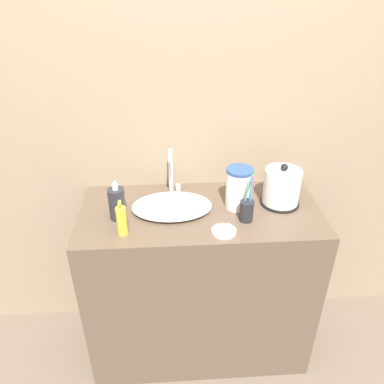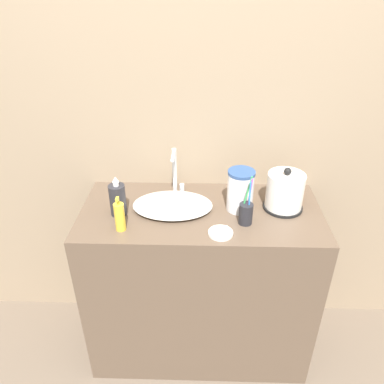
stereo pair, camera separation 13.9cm
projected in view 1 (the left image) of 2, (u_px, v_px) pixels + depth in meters
The scene contains 11 objects.
ground_plane at pixel (203, 380), 1.99m from camera, with size 12.00×12.00×0.00m, color #6B5B4C.
wall_back at pixel (196, 111), 1.79m from camera, with size 6.00×0.04×2.60m.
vanity_counter at pixel (200, 282), 1.98m from camera, with size 1.13×0.52×0.91m.
sink_basin at pixel (172, 206), 1.74m from camera, with size 0.37×0.26×0.04m.
faucet at pixel (172, 171), 1.82m from camera, with size 0.06×0.12×0.23m.
electric_kettle at pixel (281, 188), 1.76m from camera, with size 0.18×0.18×0.21m.
toothbrush_cup at pixel (247, 210), 1.65m from camera, with size 0.06×0.06×0.23m.
lotion_bottle at pixel (122, 220), 1.56m from camera, with size 0.04×0.04×0.16m.
shampoo_bottle at pixel (117, 203), 1.66m from camera, with size 0.07×0.07×0.19m.
soap_dish at pixel (224, 230), 1.60m from camera, with size 0.11×0.11×0.03m.
water_pitcher at pixel (239, 188), 1.73m from camera, with size 0.12×0.12×0.20m.
Camera 1 is at (-0.14, -1.20, 1.88)m, focal length 35.00 mm.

